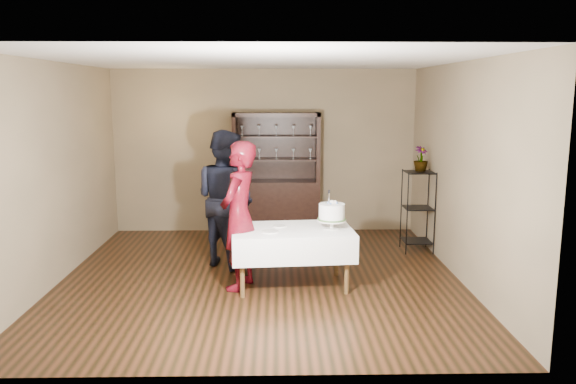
# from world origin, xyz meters

# --- Properties ---
(floor) EXTENTS (5.00, 5.00, 0.00)m
(floor) POSITION_xyz_m (0.00, 0.00, 0.00)
(floor) COLOR black
(floor) RESTS_ON ground
(ceiling) EXTENTS (5.00, 5.00, 0.00)m
(ceiling) POSITION_xyz_m (0.00, 0.00, 2.70)
(ceiling) COLOR silver
(ceiling) RESTS_ON back_wall
(back_wall) EXTENTS (5.00, 0.02, 2.70)m
(back_wall) POSITION_xyz_m (0.00, 2.50, 1.35)
(back_wall) COLOR brown
(back_wall) RESTS_ON floor
(wall_left) EXTENTS (0.02, 5.00, 2.70)m
(wall_left) POSITION_xyz_m (-2.50, 0.00, 1.35)
(wall_left) COLOR brown
(wall_left) RESTS_ON floor
(wall_right) EXTENTS (0.02, 5.00, 2.70)m
(wall_right) POSITION_xyz_m (2.50, 0.00, 1.35)
(wall_right) COLOR brown
(wall_right) RESTS_ON floor
(china_hutch) EXTENTS (1.40, 0.48, 2.00)m
(china_hutch) POSITION_xyz_m (0.20, 2.25, 0.66)
(china_hutch) COLOR black
(china_hutch) RESTS_ON floor
(plant_etagere) EXTENTS (0.42, 0.42, 1.20)m
(plant_etagere) POSITION_xyz_m (2.28, 1.20, 0.65)
(plant_etagere) COLOR black
(plant_etagere) RESTS_ON floor
(cake_table) EXTENTS (1.50, 1.00, 0.72)m
(cake_table) POSITION_xyz_m (0.39, -0.30, 0.55)
(cake_table) COLOR silver
(cake_table) RESTS_ON floor
(woman) EXTENTS (0.61, 0.75, 1.77)m
(woman) POSITION_xyz_m (-0.24, -0.34, 0.89)
(woman) COLOR #3D0512
(woman) RESTS_ON floor
(man) EXTENTS (1.13, 1.12, 1.84)m
(man) POSITION_xyz_m (-0.49, 0.59, 0.92)
(man) COLOR black
(man) RESTS_ON floor
(cake) EXTENTS (0.36, 0.36, 0.48)m
(cake) POSITION_xyz_m (0.86, -0.32, 0.91)
(cake) COLOR silver
(cake) RESTS_ON cake_table
(plate_near) EXTENTS (0.21, 0.21, 0.01)m
(plate_near) POSITION_xyz_m (0.13, -0.47, 0.72)
(plate_near) COLOR silver
(plate_near) RESTS_ON cake_table
(plate_far) EXTENTS (0.17, 0.17, 0.01)m
(plate_far) POSITION_xyz_m (0.23, -0.20, 0.72)
(plate_far) COLOR silver
(plate_far) RESTS_ON cake_table
(potted_plant) EXTENTS (0.28, 0.28, 0.36)m
(potted_plant) POSITION_xyz_m (2.31, 1.25, 1.37)
(potted_plant) COLOR #3D612E
(potted_plant) RESTS_ON plant_etagere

